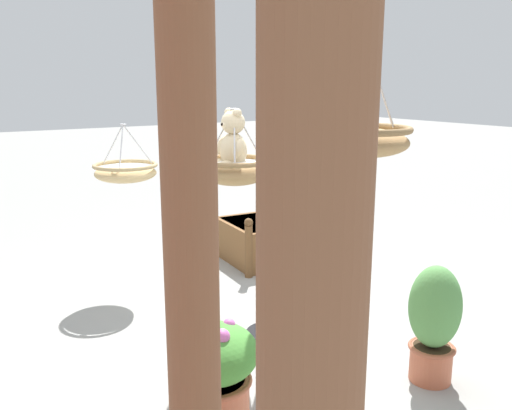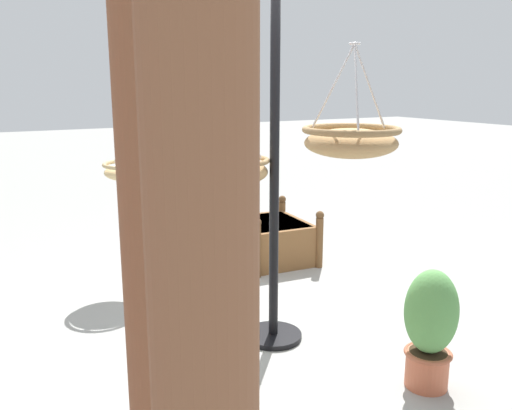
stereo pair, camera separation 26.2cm
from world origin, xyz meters
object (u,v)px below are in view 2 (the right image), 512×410
(hanging_basket_with_teddy, at_px, (234,170))
(potted_plant_bushy_green, at_px, (430,326))
(teddy_bear, at_px, (231,143))
(wooden_planter_box, at_px, (271,239))
(hanging_basket_left_high, at_px, (351,140))
(hanging_basket_right_low, at_px, (135,170))
(greenhouse_pillar_left, at_px, (151,292))
(potted_plant_tall_leafy, at_px, (202,368))
(display_pole_central, at_px, (274,234))

(hanging_basket_with_teddy, distance_m, potted_plant_bushy_green, 1.70)
(teddy_bear, height_order, wooden_planter_box, teddy_bear)
(hanging_basket_left_high, distance_m, hanging_basket_right_low, 2.75)
(hanging_basket_left_high, relative_size, hanging_basket_right_low, 1.00)
(teddy_bear, relative_size, wooden_planter_box, 0.44)
(teddy_bear, relative_size, hanging_basket_left_high, 0.73)
(hanging_basket_right_low, relative_size, greenhouse_pillar_left, 0.23)
(potted_plant_tall_leafy, bearing_deg, potted_plant_bushy_green, -104.31)
(display_pole_central, xyz_separation_m, hanging_basket_with_teddy, (0.15, 0.25, 0.48))
(greenhouse_pillar_left, distance_m, potted_plant_tall_leafy, 1.39)
(hanging_basket_right_low, xyz_separation_m, potted_plant_tall_leafy, (-2.34, 0.34, -0.79))
(wooden_planter_box, bearing_deg, potted_plant_bushy_green, 171.60)
(hanging_basket_with_teddy, distance_m, wooden_planter_box, 2.18)
(teddy_bear, height_order, potted_plant_bushy_green, teddy_bear)
(greenhouse_pillar_left, bearing_deg, hanging_basket_right_low, -15.39)
(potted_plant_bushy_green, bearing_deg, potted_plant_tall_leafy, 75.69)
(hanging_basket_right_low, relative_size, potted_plant_bushy_green, 0.74)
(hanging_basket_right_low, distance_m, potted_plant_tall_leafy, 2.49)
(greenhouse_pillar_left, relative_size, potted_plant_tall_leafy, 3.97)
(display_pole_central, bearing_deg, hanging_basket_with_teddy, 59.04)
(teddy_bear, relative_size, potted_plant_bushy_green, 0.55)
(greenhouse_pillar_left, xyz_separation_m, wooden_planter_box, (3.24, -2.37, -0.98))
(greenhouse_pillar_left, bearing_deg, hanging_basket_left_high, -66.33)
(hanging_basket_left_high, bearing_deg, potted_plant_tall_leafy, 66.02)
(wooden_planter_box, relative_size, potted_plant_bushy_green, 1.25)
(display_pole_central, xyz_separation_m, potted_plant_tall_leafy, (-0.70, 0.89, -0.51))
(hanging_basket_with_teddy, bearing_deg, hanging_basket_left_high, -174.64)
(display_pole_central, height_order, hanging_basket_with_teddy, display_pole_central)
(greenhouse_pillar_left, height_order, wooden_planter_box, greenhouse_pillar_left)
(teddy_bear, bearing_deg, potted_plant_bushy_green, -146.44)
(wooden_planter_box, distance_m, potted_plant_bushy_green, 2.73)
(hanging_basket_right_low, height_order, potted_plant_bushy_green, hanging_basket_right_low)
(hanging_basket_right_low, distance_m, greenhouse_pillar_left, 3.36)
(display_pole_central, relative_size, hanging_basket_left_high, 4.42)
(display_pole_central, bearing_deg, potted_plant_tall_leafy, 128.14)
(greenhouse_pillar_left, xyz_separation_m, potted_plant_bushy_green, (0.54, -1.97, -0.81))
(hanging_basket_right_low, bearing_deg, greenhouse_pillar_left, 164.61)
(hanging_basket_with_teddy, relative_size, wooden_planter_box, 0.55)
(hanging_basket_left_high, bearing_deg, teddy_bear, 6.42)
(hanging_basket_with_teddy, relative_size, potted_plant_tall_leafy, 0.85)
(teddy_bear, height_order, hanging_basket_right_low, teddy_bear)
(hanging_basket_with_teddy, bearing_deg, potted_plant_bushy_green, -147.16)
(hanging_basket_right_low, height_order, greenhouse_pillar_left, greenhouse_pillar_left)
(hanging_basket_with_teddy, relative_size, potted_plant_bushy_green, 0.69)
(hanging_basket_with_teddy, height_order, potted_plant_bushy_green, hanging_basket_with_teddy)
(hanging_basket_left_high, distance_m, potted_plant_tall_leafy, 1.54)
(display_pole_central, distance_m, wooden_planter_box, 1.98)
(display_pole_central, bearing_deg, potted_plant_bushy_green, -153.40)
(potted_plant_tall_leafy, bearing_deg, wooden_planter_box, -37.90)
(display_pole_central, bearing_deg, hanging_basket_right_low, 18.61)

